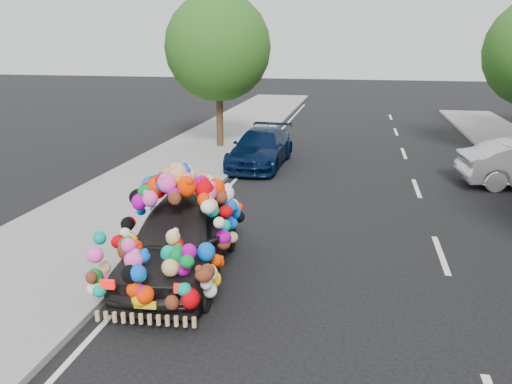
% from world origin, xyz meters
% --- Properties ---
extents(ground, '(100.00, 100.00, 0.00)m').
position_xyz_m(ground, '(0.00, 0.00, 0.00)').
color(ground, black).
rests_on(ground, ground).
extents(sidewalk, '(4.00, 60.00, 0.12)m').
position_xyz_m(sidewalk, '(-4.30, 0.00, 0.06)').
color(sidewalk, gray).
rests_on(sidewalk, ground).
extents(kerb, '(0.15, 60.00, 0.13)m').
position_xyz_m(kerb, '(-2.35, 0.00, 0.07)').
color(kerb, gray).
rests_on(kerb, ground).
extents(lane_markings, '(6.00, 50.00, 0.01)m').
position_xyz_m(lane_markings, '(3.60, 0.00, 0.01)').
color(lane_markings, silver).
rests_on(lane_markings, ground).
extents(tree_near_sidewalk, '(4.20, 4.20, 6.13)m').
position_xyz_m(tree_near_sidewalk, '(-3.80, 9.50, 4.02)').
color(tree_near_sidewalk, '#332114').
rests_on(tree_near_sidewalk, ground).
extents(plush_art_car, '(2.39, 4.51, 2.07)m').
position_xyz_m(plush_art_car, '(-1.40, -1.86, 1.05)').
color(plush_art_car, black).
rests_on(plush_art_car, ground).
extents(navy_sedan, '(1.95, 4.43, 1.27)m').
position_xyz_m(navy_sedan, '(-1.59, 6.93, 0.63)').
color(navy_sedan, black).
rests_on(navy_sedan, ground).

